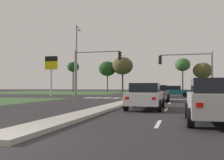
{
  "coord_description": "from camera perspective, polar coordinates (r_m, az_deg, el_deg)",
  "views": [
    {
      "loc": [
        4.2,
        -4.94,
        1.31
      ],
      "look_at": [
        -4.4,
        28.48,
        2.25
      ],
      "focal_mm": 41.41,
      "sensor_mm": 36.0,
      "label": 1
    }
  ],
  "objects": [
    {
      "name": "ground_plane",
      "position": [
        35.22,
        7.59,
        -3.68
      ],
      "size": [
        200.0,
        200.0,
        0.0
      ],
      "primitive_type": "plane",
      "color": "#282628"
    },
    {
      "name": "grass_verge_far_left",
      "position": [
        66.46,
        -12.12,
        -2.66
      ],
      "size": [
        35.0,
        35.0,
        0.01
      ],
      "primitive_type": "cube",
      "color": "#385B2D",
      "rests_on": "ground"
    },
    {
      "name": "median_island_near",
      "position": [
        16.53,
        -0.32,
        -5.86
      ],
      "size": [
        1.2,
        22.0,
        0.14
      ],
      "primitive_type": "cube",
      "color": "#ADA89E",
      "rests_on": "ground"
    },
    {
      "name": "median_island_far",
      "position": [
        60.1,
        10.44,
        -2.72
      ],
      "size": [
        1.2,
        36.0,
        0.14
      ],
      "primitive_type": "cube",
      "color": "gray",
      "rests_on": "ground"
    },
    {
      "name": "lane_dash_near",
      "position": [
        9.4,
        10.17,
        -9.51
      ],
      "size": [
        0.14,
        2.0,
        0.01
      ],
      "primitive_type": "cube",
      "color": "silver",
      "rests_on": "ground"
    },
    {
      "name": "lane_dash_second",
      "position": [
        15.35,
        11.85,
        -6.4
      ],
      "size": [
        0.14,
        2.0,
        0.01
      ],
      "primitive_type": "cube",
      "color": "silver",
      "rests_on": "ground"
    },
    {
      "name": "lane_dash_third",
      "position": [
        21.33,
        12.58,
        -5.03
      ],
      "size": [
        0.14,
        2.0,
        0.01
      ],
      "primitive_type": "cube",
      "color": "silver",
      "rests_on": "ground"
    },
    {
      "name": "edge_line_right",
      "position": [
        17.2,
        23.38,
        -5.78
      ],
      "size": [
        0.14,
        24.0,
        0.01
      ],
      "primitive_type": "cube",
      "color": "silver",
      "rests_on": "ground"
    },
    {
      "name": "stop_bar_near",
      "position": [
        27.98,
        13.64,
        -4.19
      ],
      "size": [
        6.4,
        0.5,
        0.01
      ],
      "primitive_type": "cube",
      "color": "silver",
      "rests_on": "ground"
    },
    {
      "name": "crosswalk_bar_near",
      "position": [
        31.6,
        -5.19,
        -3.92
      ],
      "size": [
        0.7,
        2.8,
        0.01
      ],
      "primitive_type": "cube",
      "color": "silver",
      "rests_on": "ground"
    },
    {
      "name": "crosswalk_bar_second",
      "position": [
        31.24,
        -3.19,
        -3.96
      ],
      "size": [
        0.7,
        2.8,
        0.01
      ],
      "primitive_type": "cube",
      "color": "silver",
      "rests_on": "ground"
    },
    {
      "name": "crosswalk_bar_third",
      "position": [
        30.91,
        -1.16,
        -3.98
      ],
      "size": [
        0.7,
        2.8,
        0.01
      ],
      "primitive_type": "cube",
      "color": "silver",
      "rests_on": "ground"
    },
    {
      "name": "crosswalk_bar_fourth",
      "position": [
        30.62,
        0.92,
        -4.01
      ],
      "size": [
        0.7,
        2.8,
        0.01
      ],
      "primitive_type": "cube",
      "color": "silver",
      "rests_on": "ground"
    },
    {
      "name": "crosswalk_bar_fifth",
      "position": [
        30.37,
        3.04,
        -4.02
      ],
      "size": [
        0.7,
        2.8,
        0.01
      ],
      "primitive_type": "cube",
      "color": "silver",
      "rests_on": "ground"
    },
    {
      "name": "crosswalk_bar_sixth",
      "position": [
        30.17,
        5.18,
        -4.04
      ],
      "size": [
        0.7,
        2.8,
        0.01
      ],
      "primitive_type": "cube",
      "color": "silver",
      "rests_on": "ground"
    },
    {
      "name": "crosswalk_bar_seventh",
      "position": [
        30.0,
        7.36,
        -4.04
      ],
      "size": [
        0.7,
        2.8,
        0.01
      ],
      "primitive_type": "cube",
      "color": "silver",
      "rests_on": "ground"
    },
    {
      "name": "crosswalk_bar_eighth",
      "position": [
        29.88,
        9.55,
        -4.04
      ],
      "size": [
        0.7,
        2.8,
        0.01
      ],
      "primitive_type": "cube",
      "color": "silver",
      "rests_on": "ground"
    },
    {
      "name": "car_teal_near",
      "position": [
        35.57,
        13.6,
        -2.41
      ],
      "size": [
        4.15,
        2.05,
        1.48
      ],
      "rotation": [
        0.0,
        0.0,
        -1.57
      ],
      "color": "#19565B",
      "rests_on": "ground"
    },
    {
      "name": "car_white_second",
      "position": [
        15.29,
        7.42,
        -3.52
      ],
      "size": [
        2.02,
        4.38,
        1.53
      ],
      "color": "silver",
      "rests_on": "ground"
    },
    {
      "name": "car_beige_third",
      "position": [
        52.98,
        7.49,
        -2.1
      ],
      "size": [
        2.05,
        4.54,
        1.58
      ],
      "rotation": [
        0.0,
        0.0,
        3.14
      ],
      "color": "#BCAD8E",
      "rests_on": "ground"
    },
    {
      "name": "car_grey_fourth",
      "position": [
        24.23,
        10.06,
        -2.83
      ],
      "size": [
        2.05,
        4.36,
        1.48
      ],
      "color": "slate",
      "rests_on": "ground"
    },
    {
      "name": "car_silver_sixth",
      "position": [
        10.09,
        21.88,
        -4.21
      ],
      "size": [
        2.07,
        4.25,
        1.61
      ],
      "color": "#B7B7BC",
      "rests_on": "ground"
    },
    {
      "name": "traffic_signal_near_right",
      "position": [
        28.46,
        16.87,
        3.0
      ],
      "size": [
        5.61,
        0.32,
        5.03
      ],
      "color": "gray",
      "rests_on": "ground"
    },
    {
      "name": "traffic_signal_near_left",
      "position": [
        30.07,
        -4.42,
        3.46
      ],
      "size": [
        5.74,
        0.32,
        5.63
      ],
      "color": "gray",
      "rests_on": "ground"
    },
    {
      "name": "street_lamp_second",
      "position": [
        33.63,
        -7.8,
        5.11
      ],
      "size": [
        0.88,
        2.45,
        9.28
      ],
      "color": "gray",
      "rests_on": "ground"
    },
    {
      "name": "fuel_price_totem",
      "position": [
        36.49,
        -13.28,
        2.77
      ],
      "size": [
        1.8,
        0.24,
        5.54
      ],
      "color": "silver",
      "rests_on": "ground"
    },
    {
      "name": "treeline_near",
      "position": [
        70.89,
        -8.57,
        2.83
      ],
      "size": [
        3.2,
        3.2,
        8.17
      ],
      "color": "#423323",
      "rests_on": "ground"
    },
    {
      "name": "treeline_second",
      "position": [
        71.11,
        -1.03,
        2.5
      ],
      "size": [
        4.74,
        4.74,
        8.38
      ],
      "color": "#423323",
      "rests_on": "ground"
    },
    {
      "name": "treeline_third",
      "position": [
        69.55,
        2.34,
        3.13
      ],
      "size": [
        5.58,
        5.58,
        9.4
      ],
      "color": "#423323",
      "rests_on": "ground"
    },
    {
      "name": "treeline_fourth",
      "position": [
        67.3,
        15.32,
        3.25
      ],
      "size": [
        3.81,
        3.81,
        8.57
      ],
      "color": "#423323",
      "rests_on": "ground"
    },
    {
      "name": "treeline_fifth",
      "position": [
        67.96,
        19.36,
        1.95
      ],
      "size": [
        4.68,
        4.68,
        7.39
      ],
      "color": "#423323",
      "rests_on": "ground"
    }
  ]
}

